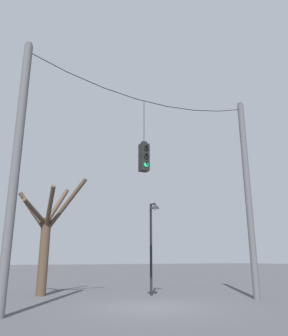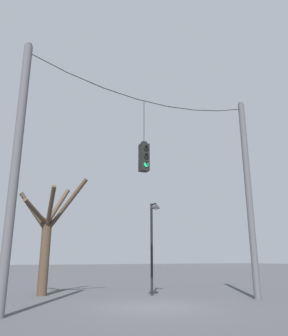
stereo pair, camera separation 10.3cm
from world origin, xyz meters
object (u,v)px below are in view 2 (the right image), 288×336
at_px(traffic_light_near_right_pole, 144,157).
at_px(street_lamp, 154,229).
at_px(utility_pole_right, 249,192).
at_px(utility_pole_left, 16,164).
at_px(bare_tree, 47,237).

xyz_separation_m(traffic_light_near_right_pole, street_lamp, (2.16, 3.20, -2.49)).
xyz_separation_m(utility_pole_right, traffic_light_near_right_pole, (-5.45, -0.01, 0.94)).
bearing_deg(utility_pole_right, utility_pole_left, 180.00).
bearing_deg(street_lamp, utility_pole_right, -44.21).
xyz_separation_m(street_lamp, bare_tree, (-4.63, 2.28, -0.37)).
height_order(utility_pole_right, bare_tree, utility_pole_right).
distance_m(traffic_light_near_right_pole, bare_tree, 6.65).
distance_m(traffic_light_near_right_pole, street_lamp, 4.60).
bearing_deg(traffic_light_near_right_pole, street_lamp, 55.96).
xyz_separation_m(utility_pole_right, bare_tree, (-7.91, 5.47, -1.92)).
bearing_deg(bare_tree, street_lamp, -26.20).
relative_size(utility_pole_left, street_lamp, 2.13).
relative_size(traffic_light_near_right_pole, street_lamp, 0.70).
xyz_separation_m(traffic_light_near_right_pole, bare_tree, (-2.47, 5.48, -2.86)).
height_order(street_lamp, bare_tree, bare_tree).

